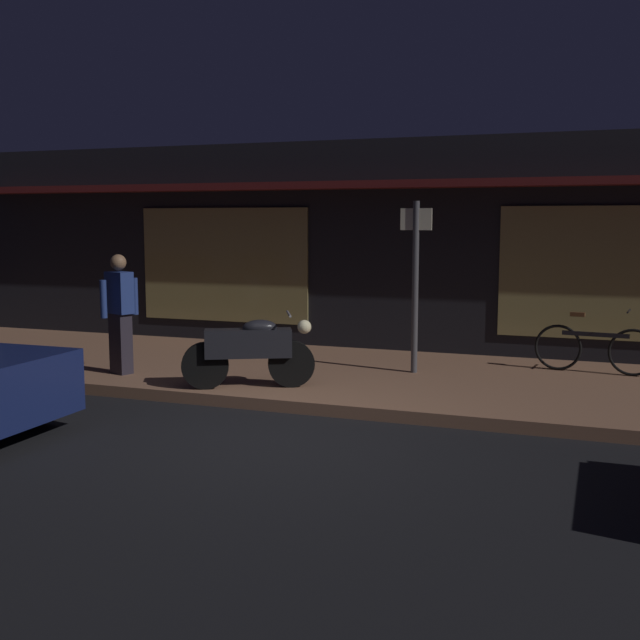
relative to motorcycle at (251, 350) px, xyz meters
The scene contains 7 objects.
ground_plane 1.97m from the motorcycle, 55.41° to the right, with size 60.00×60.00×0.00m, color black.
sidewalk_slab 1.90m from the motorcycle, 54.36° to the left, with size 18.00×4.00×0.15m, color #8C6047.
storefront_building 5.10m from the motorcycle, 77.75° to the left, with size 18.00×3.30×3.60m.
motorcycle is the anchor object (origin of this frame).
bicycle_parked 4.84m from the motorcycle, 31.70° to the left, with size 1.66×0.42×0.91m.
person_photographer 2.16m from the motorcycle, behind, with size 0.43×0.60×1.67m.
sign_post 2.58m from the motorcycle, 44.97° to the left, with size 0.44×0.09×2.40m.
Camera 1 is at (3.16, -7.40, 2.29)m, focal length 43.85 mm.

